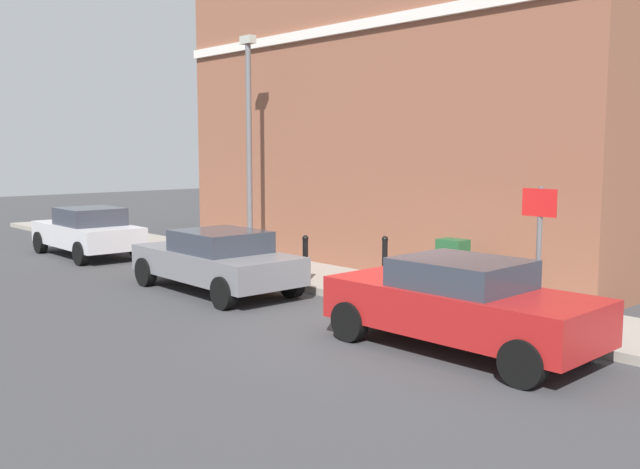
{
  "coord_description": "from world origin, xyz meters",
  "views": [
    {
      "loc": [
        -8.87,
        -7.75,
        3.02
      ],
      "look_at": [
        1.4,
        3.4,
        1.2
      ],
      "focal_mm": 39.54,
      "sensor_mm": 36.0,
      "label": 1
    }
  ],
  "objects_px": {
    "car_red": "(460,303)",
    "bollard_near_cabinet": "(385,258)",
    "car_grey": "(217,260)",
    "street_sign": "(539,237)",
    "utility_cabinet": "(452,271)",
    "car_silver": "(88,231)",
    "bollard_far_kerb": "(305,257)",
    "lamppost": "(249,139)"
  },
  "relations": [
    {
      "from": "car_grey",
      "to": "car_silver",
      "type": "bearing_deg",
      "value": -0.35
    },
    {
      "from": "bollard_near_cabinet",
      "to": "street_sign",
      "type": "relative_size",
      "value": 0.45
    },
    {
      "from": "lamppost",
      "to": "bollard_far_kerb",
      "type": "bearing_deg",
      "value": -105.99
    },
    {
      "from": "car_grey",
      "to": "street_sign",
      "type": "xyz_separation_m",
      "value": [
        1.59,
        -6.64,
        0.96
      ]
    },
    {
      "from": "car_red",
      "to": "bollard_far_kerb",
      "type": "height_order",
      "value": "car_red"
    },
    {
      "from": "car_grey",
      "to": "bollard_near_cabinet",
      "type": "distance_m",
      "value": 3.61
    },
    {
      "from": "car_grey",
      "to": "street_sign",
      "type": "relative_size",
      "value": 1.85
    },
    {
      "from": "car_grey",
      "to": "car_red",
      "type": "bearing_deg",
      "value": -177.37
    },
    {
      "from": "bollard_far_kerb",
      "to": "car_silver",
      "type": "bearing_deg",
      "value": 100.13
    },
    {
      "from": "car_grey",
      "to": "bollard_near_cabinet",
      "type": "xyz_separation_m",
      "value": [
        2.75,
        -2.33,
        0.01
      ]
    },
    {
      "from": "car_red",
      "to": "street_sign",
      "type": "xyz_separation_m",
      "value": [
        1.45,
        -0.42,
        0.93
      ]
    },
    {
      "from": "car_red",
      "to": "bollard_near_cabinet",
      "type": "distance_m",
      "value": 4.68
    },
    {
      "from": "bollard_near_cabinet",
      "to": "street_sign",
      "type": "bearing_deg",
      "value": -105.11
    },
    {
      "from": "bollard_near_cabinet",
      "to": "car_silver",
      "type": "bearing_deg",
      "value": 105.75
    },
    {
      "from": "car_grey",
      "to": "bollard_near_cabinet",
      "type": "height_order",
      "value": "car_grey"
    },
    {
      "from": "bollard_near_cabinet",
      "to": "street_sign",
      "type": "xyz_separation_m",
      "value": [
        -1.16,
        -4.31,
        0.96
      ]
    },
    {
      "from": "utility_cabinet",
      "to": "lamppost",
      "type": "relative_size",
      "value": 0.2
    },
    {
      "from": "car_silver",
      "to": "bollard_far_kerb",
      "type": "height_order",
      "value": "car_silver"
    },
    {
      "from": "car_grey",
      "to": "street_sign",
      "type": "distance_m",
      "value": 6.9
    },
    {
      "from": "lamppost",
      "to": "car_grey",
      "type": "bearing_deg",
      "value": -139.61
    },
    {
      "from": "utility_cabinet",
      "to": "bollard_far_kerb",
      "type": "relative_size",
      "value": 1.11
    },
    {
      "from": "car_grey",
      "to": "bollard_far_kerb",
      "type": "xyz_separation_m",
      "value": [
        1.59,
        -1.07,
        0.01
      ]
    },
    {
      "from": "car_grey",
      "to": "lamppost",
      "type": "distance_m",
      "value": 4.2
    },
    {
      "from": "bollard_far_kerb",
      "to": "lamppost",
      "type": "xyz_separation_m",
      "value": [
        0.92,
        3.2,
        2.6
      ]
    },
    {
      "from": "utility_cabinet",
      "to": "bollard_far_kerb",
      "type": "xyz_separation_m",
      "value": [
        -1.06,
        3.13,
        0.02
      ]
    },
    {
      "from": "bollard_near_cabinet",
      "to": "street_sign",
      "type": "height_order",
      "value": "street_sign"
    },
    {
      "from": "street_sign",
      "to": "lamppost",
      "type": "bearing_deg",
      "value": 84.03
    },
    {
      "from": "car_silver",
      "to": "street_sign",
      "type": "bearing_deg",
      "value": -172.51
    },
    {
      "from": "car_red",
      "to": "car_silver",
      "type": "bearing_deg",
      "value": -1.22
    },
    {
      "from": "utility_cabinet",
      "to": "street_sign",
      "type": "relative_size",
      "value": 0.5
    },
    {
      "from": "car_red",
      "to": "car_grey",
      "type": "bearing_deg",
      "value": 0.33
    },
    {
      "from": "bollard_far_kerb",
      "to": "street_sign",
      "type": "distance_m",
      "value": 5.66
    },
    {
      "from": "car_red",
      "to": "car_grey",
      "type": "relative_size",
      "value": 0.98
    },
    {
      "from": "car_red",
      "to": "bollard_far_kerb",
      "type": "xyz_separation_m",
      "value": [
        1.45,
        5.15,
        -0.03
      ]
    },
    {
      "from": "car_grey",
      "to": "lamppost",
      "type": "relative_size",
      "value": 0.74
    },
    {
      "from": "utility_cabinet",
      "to": "car_grey",
      "type": "bearing_deg",
      "value": 122.3
    },
    {
      "from": "car_red",
      "to": "bollard_near_cabinet",
      "type": "height_order",
      "value": "car_red"
    },
    {
      "from": "car_grey",
      "to": "car_silver",
      "type": "distance_m",
      "value": 6.73
    },
    {
      "from": "car_red",
      "to": "utility_cabinet",
      "type": "height_order",
      "value": "car_red"
    },
    {
      "from": "car_silver",
      "to": "bollard_near_cabinet",
      "type": "height_order",
      "value": "car_silver"
    },
    {
      "from": "street_sign",
      "to": "utility_cabinet",
      "type": "bearing_deg",
      "value": 66.52
    },
    {
      "from": "car_silver",
      "to": "bollard_far_kerb",
      "type": "relative_size",
      "value": 3.95
    }
  ]
}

